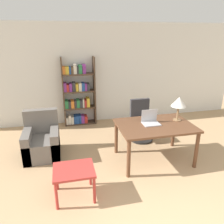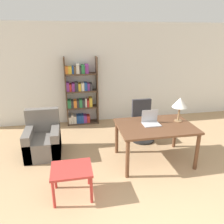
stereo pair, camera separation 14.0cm
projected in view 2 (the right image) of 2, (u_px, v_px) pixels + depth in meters
wall_back at (107, 74)px, 6.08m from camera, size 8.00×0.06×2.70m
desk at (155, 130)px, 4.17m from camera, size 1.43×0.99×0.76m
laptop at (151, 121)px, 4.17m from camera, size 0.32×0.25×0.26m
table_lamp at (180, 103)px, 4.21m from camera, size 0.30×0.30×0.48m
office_chair at (143, 123)px, 5.15m from camera, size 0.54×0.54×0.96m
side_table_blue at (72, 173)px, 3.30m from camera, size 0.61×0.51×0.49m
armchair at (43, 141)px, 4.55m from camera, size 0.69×0.79×0.91m
bookshelf at (80, 95)px, 5.94m from camera, size 0.87×0.28×1.85m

